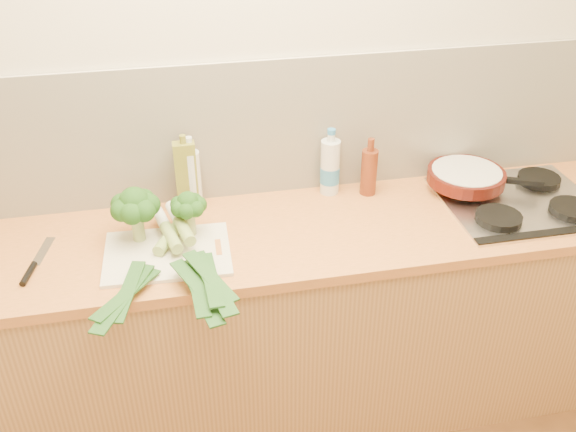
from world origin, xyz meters
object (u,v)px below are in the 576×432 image
Objects in this scene: gas_hob at (520,201)px; chopping_board at (167,254)px; chefs_knife at (32,268)px; skillet at (467,176)px.

chopping_board is (-1.35, -0.07, -0.01)m from gas_hob.
chopping_board is at bearing 11.38° from chefs_knife.
skillet is at bearing 138.99° from gas_hob.
chopping_board is 0.99× the size of skillet.
skillet is (1.19, 0.21, 0.06)m from chopping_board.
gas_hob is at bearing 5.25° from chopping_board.
chefs_knife is 1.65m from skillet.
chefs_knife is at bearing -177.84° from gas_hob.
skillet is at bearing 12.36° from chopping_board.
gas_hob is 2.06× the size of chefs_knife.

